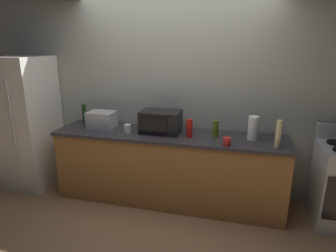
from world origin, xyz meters
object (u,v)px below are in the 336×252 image
(toaster_oven, at_px, (102,120))
(mug_red, at_px, (227,141))
(mug_white, at_px, (128,129))
(bottle_hot_sauce, at_px, (189,128))
(bottle_wine, at_px, (84,114))
(paper_towel_roll, at_px, (253,128))
(refrigerator, at_px, (25,123))
(bottle_olive_oil, at_px, (216,128))
(bottle_hand_soap, at_px, (278,134))
(microwave, at_px, (161,122))

(toaster_oven, bearing_deg, mug_red, -10.17)
(mug_white, bearing_deg, bottle_hot_sauce, 2.65)
(toaster_oven, distance_m, mug_white, 0.44)
(bottle_hot_sauce, height_order, bottle_wine, bottle_wine)
(bottle_wine, distance_m, mug_red, 1.99)
(toaster_oven, bearing_deg, paper_towel_roll, -0.30)
(bottle_wine, xyz_separation_m, mug_white, (0.74, -0.26, -0.08))
(bottle_wine, bearing_deg, mug_white, -19.35)
(refrigerator, height_order, mug_white, refrigerator)
(bottle_olive_oil, distance_m, mug_red, 0.31)
(refrigerator, relative_size, bottle_hand_soap, 6.10)
(bottle_hand_soap, xyz_separation_m, mug_white, (-1.73, 0.08, -0.09))
(paper_towel_roll, bearing_deg, bottle_olive_oil, -178.87)
(toaster_oven, distance_m, mug_red, 1.65)
(mug_white, bearing_deg, toaster_oven, 161.42)
(toaster_oven, xyz_separation_m, paper_towel_roll, (1.89, -0.01, 0.03))
(toaster_oven, bearing_deg, bottle_wine, 159.66)
(microwave, xyz_separation_m, bottle_olive_oil, (0.67, -0.01, -0.04))
(toaster_oven, xyz_separation_m, bottle_hand_soap, (2.14, -0.22, 0.04))
(microwave, height_order, toaster_oven, microwave)
(bottle_hot_sauce, relative_size, bottle_olive_oil, 1.08)
(microwave, height_order, paper_towel_roll, same)
(microwave, distance_m, paper_towel_roll, 1.09)
(bottle_hand_soap, height_order, bottle_wine, bottle_hand_soap)
(bottle_hot_sauce, xyz_separation_m, mug_white, (-0.76, -0.04, -0.05))
(microwave, relative_size, bottle_hot_sauce, 2.25)
(microwave, distance_m, bottle_hot_sauce, 0.39)
(refrigerator, distance_m, paper_towel_roll, 3.04)
(refrigerator, bearing_deg, toaster_oven, 3.02)
(refrigerator, distance_m, bottle_olive_oil, 2.62)
(microwave, bearing_deg, mug_red, -18.77)
(microwave, bearing_deg, bottle_hand_soap, -8.65)
(refrigerator, height_order, bottle_wine, refrigerator)
(toaster_oven, relative_size, paper_towel_roll, 1.26)
(mug_white, height_order, mug_red, mug_white)
(toaster_oven, relative_size, bottle_hot_sauce, 1.59)
(paper_towel_roll, relative_size, mug_white, 2.54)
(microwave, relative_size, bottle_wine, 1.81)
(bottle_hot_sauce, relative_size, mug_white, 2.00)
(bottle_olive_oil, bearing_deg, refrigerator, -179.08)
(microwave, bearing_deg, mug_white, -161.66)
(refrigerator, relative_size, mug_red, 20.39)
(refrigerator, bearing_deg, bottle_wine, 12.32)
(bottle_hand_soap, xyz_separation_m, mug_red, (-0.52, -0.07, -0.10))
(microwave, xyz_separation_m, paper_towel_roll, (1.09, 0.00, 0.00))
(bottle_hot_sauce, bearing_deg, paper_towel_roll, 7.52)
(bottle_olive_oil, bearing_deg, bottle_hot_sauce, -163.74)
(bottle_hand_soap, xyz_separation_m, bottle_wine, (-2.46, 0.34, -0.01))
(mug_red, bearing_deg, paper_towel_roll, 45.74)
(bottle_hand_soap, bearing_deg, toaster_oven, 174.24)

